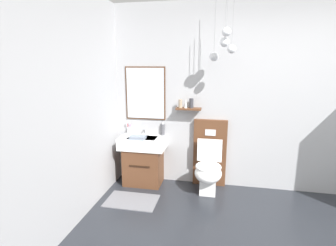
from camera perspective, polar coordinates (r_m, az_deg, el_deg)
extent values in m
cube|color=#A8A8AA|center=(3.94, 22.29, 4.80)|extent=(4.82, 0.12, 2.62)
cube|color=#4C301E|center=(3.96, -4.89, 6.38)|extent=(0.61, 0.02, 0.79)
cube|color=silver|center=(3.95, -4.93, 6.37)|extent=(0.57, 0.01, 0.75)
cube|color=#56331E|center=(3.78, 4.47, 3.09)|extent=(0.36, 0.14, 0.02)
cylinder|color=gray|center=(3.77, 2.67, 4.19)|extent=(0.05, 0.05, 0.12)
cone|color=white|center=(3.76, 3.84, 4.22)|extent=(0.05, 0.05, 0.13)
cylinder|color=#333338|center=(3.77, 5.06, 4.27)|extent=(0.06, 0.06, 0.14)
cylinder|color=gray|center=(3.43, 13.93, 21.16)|extent=(0.01, 0.01, 0.61)
sphere|color=silver|center=(3.40, 13.59, 15.23)|extent=(0.11, 0.11, 0.11)
cylinder|color=gray|center=(3.61, 10.14, 20.23)|extent=(0.01, 0.01, 0.70)
sphere|color=silver|center=(3.58, 9.88, 13.92)|extent=(0.12, 0.12, 0.12)
cylinder|color=gray|center=(3.38, 12.75, 23.02)|extent=(0.01, 0.01, 0.42)
sphere|color=silver|center=(3.34, 12.52, 18.65)|extent=(0.11, 0.11, 0.11)
cylinder|color=gray|center=(3.44, 12.39, 21.91)|extent=(0.01, 0.01, 0.53)
sphere|color=silver|center=(3.41, 12.12, 16.69)|extent=(0.12, 0.12, 0.12)
cube|color=#A8A8AA|center=(2.61, -27.02, 0.59)|extent=(0.12, 3.83, 2.62)
cube|color=slate|center=(3.70, -7.83, -16.30)|extent=(0.68, 0.44, 0.01)
cube|color=#56331E|center=(4.06, -5.29, -9.11)|extent=(0.55, 0.40, 0.56)
cube|color=black|center=(3.86, -6.20, -9.30)|extent=(0.30, 0.01, 0.02)
cube|color=white|center=(3.94, -5.40, -4.18)|extent=(0.68, 0.44, 0.17)
cube|color=silver|center=(3.89, -5.55, -3.33)|extent=(0.42, 0.24, 0.03)
cylinder|color=silver|center=(4.06, -4.76, -1.61)|extent=(0.03, 0.03, 0.11)
cylinder|color=silver|center=(4.00, -4.99, -1.14)|extent=(0.02, 0.11, 0.02)
cube|color=#56331E|center=(3.99, 9.01, -6.30)|extent=(0.48, 0.10, 1.00)
cube|color=silver|center=(3.84, 9.14, -2.06)|extent=(0.15, 0.01, 0.09)
cube|color=white|center=(3.87, 8.64, -12.21)|extent=(0.22, 0.30, 0.34)
ellipsoid|color=white|center=(3.73, 8.66, -10.64)|extent=(0.37, 0.46, 0.24)
torus|color=white|center=(3.69, 8.71, -9.29)|extent=(0.35, 0.35, 0.04)
cube|color=white|center=(3.85, 8.96, -5.85)|extent=(0.35, 0.03, 0.33)
cylinder|color=silver|center=(4.11, -8.32, -1.62)|extent=(0.07, 0.07, 0.09)
cylinder|color=purple|center=(4.10, -8.16, -0.93)|extent=(0.02, 0.03, 0.16)
cube|color=white|center=(4.07, -8.18, 0.12)|extent=(0.01, 0.02, 0.03)
cylinder|color=#DB3847|center=(4.11, -8.58, -0.91)|extent=(0.03, 0.03, 0.16)
cube|color=white|center=(4.08, -8.81, 0.13)|extent=(0.02, 0.02, 0.03)
cylinder|color=#4C4C51|center=(3.97, -1.13, -1.46)|extent=(0.06, 0.06, 0.17)
cylinder|color=silver|center=(3.94, -1.13, -0.01)|extent=(0.02, 0.02, 0.04)
cube|color=gray|center=(3.81, -6.53, -3.13)|extent=(0.22, 0.16, 0.04)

